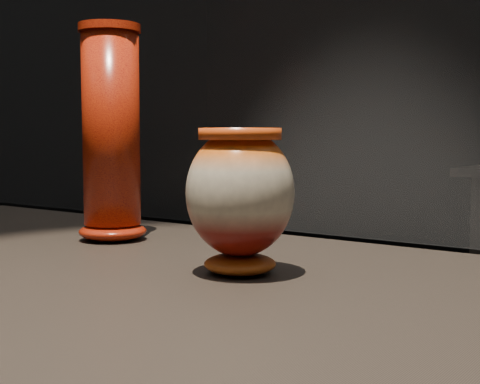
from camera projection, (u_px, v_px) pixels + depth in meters
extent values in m
cube|color=black|center=(180.00, 291.00, 0.93)|extent=(2.00, 0.80, 0.05)
ellipsoid|color=maroon|center=(240.00, 264.00, 0.93)|extent=(0.10, 0.10, 0.03)
ellipsoid|color=beige|center=(240.00, 193.00, 0.92)|extent=(0.15, 0.15, 0.18)
cylinder|color=orange|center=(240.00, 134.00, 0.92)|extent=(0.12, 0.12, 0.02)
ellipsoid|color=#B92E0C|center=(113.00, 231.00, 1.23)|extent=(0.16, 0.16, 0.03)
cylinder|color=#B92E0C|center=(111.00, 129.00, 1.21)|extent=(0.13, 0.13, 0.35)
cylinder|color=#B92E0C|center=(110.00, 28.00, 1.20)|extent=(0.14, 0.14, 0.01)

